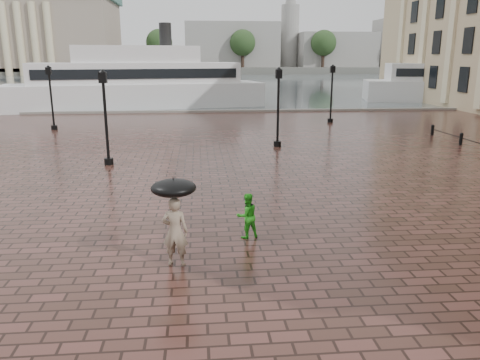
% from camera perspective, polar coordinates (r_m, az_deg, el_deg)
% --- Properties ---
extents(ground, '(300.00, 300.00, 0.00)m').
position_cam_1_polar(ground, '(13.83, 1.96, -6.74)').
color(ground, '#361F18').
rests_on(ground, ground).
extents(harbour_water, '(240.00, 240.00, 0.00)m').
position_cam_1_polar(harbour_water, '(104.91, -4.37, 11.92)').
color(harbour_water, '#465055').
rests_on(harbour_water, ground).
extents(quay_edge, '(80.00, 0.60, 0.30)m').
position_cam_1_polar(quay_edge, '(45.09, -3.11, 8.26)').
color(quay_edge, slate).
rests_on(quay_edge, ground).
extents(far_shore, '(300.00, 60.00, 2.00)m').
position_cam_1_polar(far_shore, '(172.83, -4.76, 13.33)').
color(far_shore, '#4C4C47').
rests_on(far_shore, ground).
extents(museum, '(57.00, 32.50, 26.00)m').
position_cam_1_polar(museum, '(166.42, -24.96, 16.46)').
color(museum, gray).
rests_on(museum, ground).
extents(distant_skyline, '(102.50, 22.00, 33.00)m').
position_cam_1_polar(distant_skyline, '(170.26, 12.30, 15.88)').
color(distant_skyline, gray).
rests_on(distant_skyline, ground).
extents(far_trees, '(188.00, 8.00, 13.50)m').
position_cam_1_polar(far_trees, '(150.84, -4.75, 16.33)').
color(far_trees, '#2D2119').
rests_on(far_trees, ground).
extents(street_lamps, '(21.44, 14.44, 4.40)m').
position_cam_1_polar(street_lamps, '(30.39, -4.98, 9.51)').
color(street_lamps, black).
rests_on(street_lamps, ground).
extents(adult_pedestrian, '(0.72, 0.54, 1.78)m').
position_cam_1_polar(adult_pedestrian, '(11.73, -7.91, -6.25)').
color(adult_pedestrian, gray).
rests_on(adult_pedestrian, ground).
extents(child_pedestrian, '(0.77, 0.68, 1.32)m').
position_cam_1_polar(child_pedestrian, '(13.44, 0.87, -4.38)').
color(child_pedestrian, green).
rests_on(child_pedestrian, ground).
extents(ferry_near, '(26.52, 11.39, 8.46)m').
position_cam_1_polar(ferry_near, '(50.21, -12.41, 11.51)').
color(ferry_near, silver).
rests_on(ferry_near, ground).
extents(ferry_far, '(25.66, 11.54, 8.18)m').
position_cam_1_polar(ferry_far, '(62.39, 26.77, 10.80)').
color(ferry_far, silver).
rests_on(ferry_far, ground).
extents(umbrella, '(1.10, 1.10, 1.17)m').
position_cam_1_polar(umbrella, '(11.38, -8.11, -0.97)').
color(umbrella, black).
rests_on(umbrella, ground).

